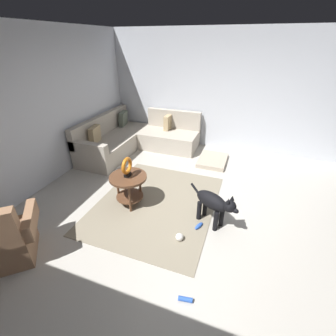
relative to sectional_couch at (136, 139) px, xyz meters
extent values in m
cube|color=#B7B2A8|center=(-1.99, -2.01, -0.34)|extent=(6.00, 6.00, 0.10)
cube|color=silver|center=(-1.99, 0.93, 1.06)|extent=(6.00, 0.12, 2.70)
cube|color=silver|center=(0.95, -2.01, 1.06)|extent=(0.12, 6.00, 2.70)
cube|color=gray|center=(-1.84, -1.31, -0.29)|extent=(2.30, 1.90, 0.01)
cube|color=#B2A899|center=(-0.26, 0.39, -0.08)|extent=(2.20, 0.85, 0.42)
cube|color=#B2A899|center=(-0.26, 0.75, 0.36)|extent=(2.20, 0.14, 0.46)
cube|color=#B2A899|center=(0.41, -0.73, -0.08)|extent=(0.85, 1.40, 0.42)
cube|color=#B2A899|center=(0.77, -0.73, 0.36)|extent=(0.14, 1.40, 0.46)
cube|color=#B2A899|center=(-1.28, 0.39, 0.24)|extent=(0.16, 0.85, 0.22)
cube|color=slate|center=(0.49, 0.60, 0.30)|extent=(0.40, 0.22, 0.39)
cube|color=tan|center=(-0.76, 0.60, 0.30)|extent=(0.40, 0.21, 0.39)
cube|color=tan|center=(0.62, -0.63, 0.30)|extent=(0.38, 0.13, 0.38)
cube|color=#936B4C|center=(-3.50, 0.01, -0.09)|extent=(0.85, 0.85, 0.40)
cube|color=#936B4C|center=(-3.26, -0.25, 0.22)|extent=(0.51, 0.47, 0.22)
cylinder|color=brown|center=(-1.99, -0.90, 0.23)|extent=(0.60, 0.60, 0.04)
cylinder|color=brown|center=(-1.99, -0.90, -0.14)|extent=(0.45, 0.45, 0.02)
cylinder|color=brown|center=(-1.99, -0.68, -0.04)|extent=(0.04, 0.04, 0.50)
cylinder|color=brown|center=(-2.18, -1.01, -0.04)|extent=(0.04, 0.04, 0.50)
cylinder|color=brown|center=(-1.81, -1.01, -0.04)|extent=(0.04, 0.04, 0.50)
cube|color=black|center=(-1.99, -0.90, 0.27)|extent=(0.12, 0.08, 0.05)
torus|color=orange|center=(-1.99, -0.90, 0.44)|extent=(0.28, 0.06, 0.28)
cube|color=#B2A38E|center=(-0.01, -1.93, -0.25)|extent=(0.80, 0.60, 0.09)
cylinder|color=black|center=(-2.00, -2.42, -0.13)|extent=(0.07, 0.07, 0.32)
cylinder|color=black|center=(-2.12, -2.35, -0.13)|extent=(0.07, 0.07, 0.32)
cylinder|color=black|center=(-1.85, -2.14, -0.13)|extent=(0.07, 0.07, 0.32)
cylinder|color=black|center=(-1.98, -2.08, -0.13)|extent=(0.07, 0.07, 0.32)
ellipsoid|color=black|center=(-1.99, -2.25, 0.11)|extent=(0.43, 0.56, 0.24)
sphere|color=black|center=(-2.12, -2.51, 0.18)|extent=(0.17, 0.17, 0.17)
ellipsoid|color=black|center=(-2.16, -2.58, 0.16)|extent=(0.12, 0.14, 0.07)
cone|color=black|center=(-2.08, -2.53, 0.30)|extent=(0.06, 0.06, 0.07)
cone|color=black|center=(-2.16, -2.48, 0.30)|extent=(0.06, 0.06, 0.07)
cylinder|color=black|center=(-1.84, -1.97, 0.15)|extent=(0.12, 0.19, 0.16)
sphere|color=silver|center=(-2.49, -1.93, -0.24)|extent=(0.11, 0.11, 0.11)
cylinder|color=blue|center=(-3.28, -2.24, -0.27)|extent=(0.07, 0.16, 0.05)
ellipsoid|color=blue|center=(-2.16, -2.13, -0.26)|extent=(0.19, 0.12, 0.06)
camera|label=1|loc=(-4.69, -2.56, 2.14)|focal=24.49mm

